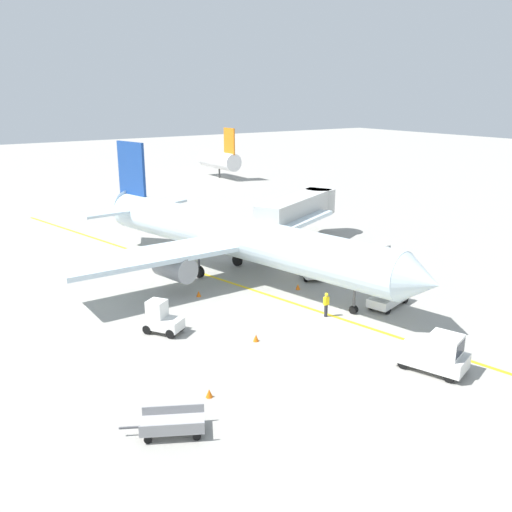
{
  "coord_description": "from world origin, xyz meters",
  "views": [
    {
      "loc": [
        -22.12,
        -25.28,
        14.55
      ],
      "look_at": [
        0.62,
        8.25,
        2.5
      ],
      "focal_mm": 38.71,
      "sensor_mm": 36.0,
      "label": 1
    }
  ],
  "objects": [
    {
      "name": "ground_plane",
      "position": [
        0.0,
        0.0,
        0.0
      ],
      "size": [
        300.0,
        300.0,
        0.0
      ],
      "primitive_type": "plane",
      "color": "#9E9B93"
    },
    {
      "name": "taxi_line_yellow",
      "position": [
        0.62,
        5.0,
        0.0
      ],
      "size": [
        17.62,
        78.17,
        0.01
      ],
      "primitive_type": "cube",
      "rotation": [
        0.0,
        0.0,
        0.22
      ],
      "color": "yellow",
      "rests_on": "ground"
    },
    {
      "name": "airliner",
      "position": [
        0.5,
        11.78,
        3.42
      ],
      "size": [
        27.97,
        35.05,
        10.1
      ],
      "color": "silver",
      "rests_on": "ground"
    },
    {
      "name": "jet_bridge",
      "position": [
        11.85,
        16.67,
        3.54
      ],
      "size": [
        12.7,
        7.85,
        4.85
      ],
      "color": "beige",
      "rests_on": "ground"
    },
    {
      "name": "pushback_tug",
      "position": [
        1.1,
        -8.4,
        0.99
      ],
      "size": [
        2.97,
        4.02,
        2.2
      ],
      "color": "silver",
      "rests_on": "ground"
    },
    {
      "name": "baggage_tug_near_wing",
      "position": [
        12.27,
        6.53,
        0.93
      ],
      "size": [
        1.5,
        2.49,
        2.1
      ],
      "color": "silver",
      "rests_on": "ground"
    },
    {
      "name": "baggage_tug_by_cargo_door",
      "position": [
        -9.09,
        4.55,
        0.93
      ],
      "size": [
        2.41,
        2.72,
        2.1
      ],
      "color": "silver",
      "rests_on": "ground"
    },
    {
      "name": "belt_loader_forward_hold",
      "position": [
        5.99,
        -0.42,
        0.78
      ],
      "size": [
        5.16,
        2.52,
        2.59
      ],
      "color": "silver",
      "rests_on": "ground"
    },
    {
      "name": "belt_loader_aft_hold",
      "position": [
        5.69,
        7.9,
        0.78
      ],
      "size": [
        3.15,
        5.09,
        2.59
      ],
      "color": "silver",
      "rests_on": "ground"
    },
    {
      "name": "baggage_cart_loaded",
      "position": [
        -13.26,
        -5.63,
        0.47
      ],
      "size": [
        3.69,
        2.7,
        0.94
      ],
      "color": "#A5A5A8",
      "rests_on": "ground"
    },
    {
      "name": "ground_crew_marshaller",
      "position": [
        1.18,
        0.67,
        0.91
      ],
      "size": [
        0.36,
        0.24,
        1.7
      ],
      "color": "#26262D",
      "rests_on": "ground"
    },
    {
      "name": "safety_cone_nose_left",
      "position": [
        -4.89,
        0.13,
        0.22
      ],
      "size": [
        0.36,
        0.36,
        0.44
      ],
      "primitive_type": "cone",
      "color": "orange",
      "rests_on": "ground"
    },
    {
      "name": "safety_cone_nose_right",
      "position": [
        2.94,
        5.93,
        0.22
      ],
      "size": [
        0.36,
        0.36,
        0.44
      ],
      "primitive_type": "cone",
      "color": "orange",
      "rests_on": "ground"
    },
    {
      "name": "safety_cone_wingtip_left",
      "position": [
        -10.42,
        -3.89,
        0.22
      ],
      "size": [
        0.36,
        0.36,
        0.44
      ],
      "primitive_type": "cone",
      "color": "orange",
      "rests_on": "ground"
    },
    {
      "name": "safety_cone_wingtip_right",
      "position": [
        -4.11,
        8.86,
        0.22
      ],
      "size": [
        0.36,
        0.36,
        0.44
      ],
      "primitive_type": "cone",
      "color": "orange",
      "rests_on": "ground"
    },
    {
      "name": "distant_aircraft_far_left",
      "position": [
        27.38,
        59.13,
        3.22
      ],
      "size": [
        3.0,
        10.1,
        8.8
      ],
      "color": "silver",
      "rests_on": "ground"
    }
  ]
}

